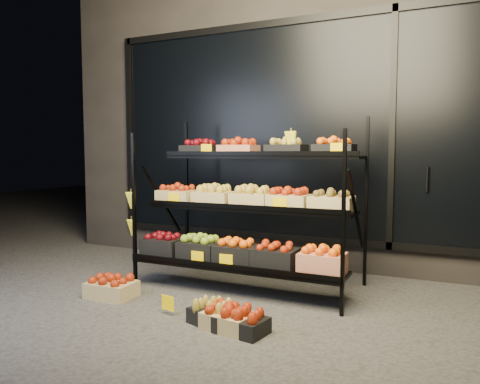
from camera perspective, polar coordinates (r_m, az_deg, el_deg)
The scene contains 9 objects.
ground at distance 4.15m, azimuth -2.64°, elevation -13.58°, with size 24.00×24.00×0.00m, color #514F4C.
building at distance 6.36m, azimuth 8.44°, elevation 8.70°, with size 6.00×2.08×3.50m.
display_rack at distance 4.51m, azimuth 0.80°, elevation -1.84°, with size 2.18×1.02×1.66m.
tag_floor_a at distance 3.93m, azimuth -8.78°, elevation -13.78°, with size 0.13×0.01×0.12m, color #FDC900.
tag_floor_b at distance 3.70m, azimuth -2.56°, elevation -14.92°, with size 0.13×0.01×0.12m, color #FDC900.
floor_crate_left at distance 4.48m, azimuth -15.38°, elevation -11.07°, with size 0.43×0.32×0.21m.
floor_crate_midleft at distance 3.69m, azimuth -3.27°, elevation -14.54°, with size 0.42×0.36×0.18m.
floor_crate_midright at distance 3.59m, azimuth -1.38°, elevation -15.03°, with size 0.41×0.33×0.19m.
floor_crate_right at distance 3.52m, azimuth 0.31°, elevation -15.53°, with size 0.38×0.31×0.18m.
Camera 1 is at (1.85, -3.48, 1.31)m, focal length 35.00 mm.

